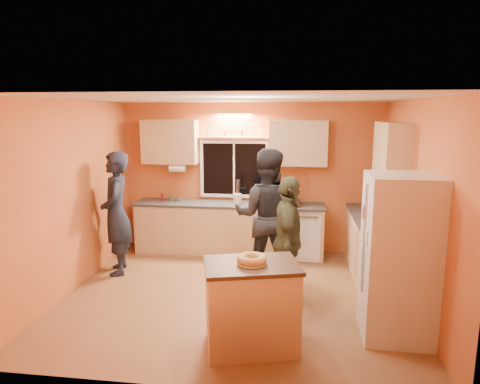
% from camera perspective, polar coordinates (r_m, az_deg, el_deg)
% --- Properties ---
extents(ground, '(4.50, 4.50, 0.00)m').
position_cam_1_polar(ground, '(5.94, -0.63, -13.60)').
color(ground, brown).
rests_on(ground, ground).
extents(room_shell, '(4.54, 4.04, 2.61)m').
position_cam_1_polar(room_shell, '(5.87, 1.06, 2.60)').
color(room_shell, '#D06E35').
rests_on(room_shell, ground).
extents(back_counter, '(4.23, 0.62, 0.90)m').
position_cam_1_polar(back_counter, '(7.37, 1.34, -4.98)').
color(back_counter, tan).
rests_on(back_counter, ground).
extents(right_counter, '(0.62, 1.84, 0.90)m').
position_cam_1_polar(right_counter, '(6.30, 18.08, -8.30)').
color(right_counter, tan).
rests_on(right_counter, ground).
extents(refrigerator, '(0.72, 0.70, 1.80)m').
position_cam_1_polar(refrigerator, '(4.94, 20.40, -8.22)').
color(refrigerator, silver).
rests_on(refrigerator, ground).
extents(island, '(1.09, 0.87, 0.92)m').
position_cam_1_polar(island, '(4.58, 1.55, -14.86)').
color(island, tan).
rests_on(island, ground).
extents(bundt_pastry, '(0.31, 0.31, 0.09)m').
position_cam_1_polar(bundt_pastry, '(4.39, 1.58, -8.95)').
color(bundt_pastry, tan).
rests_on(bundt_pastry, island).
extents(person_left, '(0.65, 0.79, 1.86)m').
position_cam_1_polar(person_left, '(6.71, -16.17, -2.76)').
color(person_left, black).
rests_on(person_left, ground).
extents(person_center, '(0.96, 0.75, 1.93)m').
position_cam_1_polar(person_center, '(6.19, 3.46, -3.14)').
color(person_center, black).
rests_on(person_center, ground).
extents(person_right, '(0.43, 0.98, 1.66)m').
position_cam_1_polar(person_right, '(5.48, 6.41, -6.53)').
color(person_right, '#323522').
rests_on(person_right, ground).
extents(mixing_bowl, '(0.47, 0.47, 0.10)m').
position_cam_1_polar(mixing_bowl, '(7.21, 6.63, -1.35)').
color(mixing_bowl, black).
rests_on(mixing_bowl, back_counter).
extents(utensil_crock, '(0.14, 0.14, 0.17)m').
position_cam_1_polar(utensil_crock, '(7.25, -0.34, -0.91)').
color(utensil_crock, beige).
rests_on(utensil_crock, back_counter).
extents(potted_plant, '(0.37, 0.35, 0.32)m').
position_cam_1_polar(potted_plant, '(5.38, 20.19, -4.87)').
color(potted_plant, gray).
rests_on(potted_plant, right_counter).
extents(red_box, '(0.18, 0.15, 0.07)m').
position_cam_1_polar(red_box, '(6.90, 17.30, -2.44)').
color(red_box, maroon).
rests_on(red_box, right_counter).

